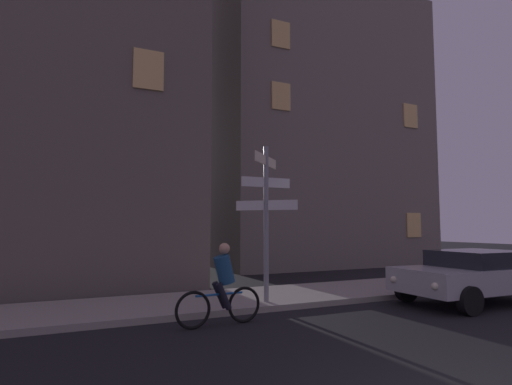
% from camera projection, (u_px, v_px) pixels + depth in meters
% --- Properties ---
extents(sidewalk_kerb, '(40.00, 2.85, 0.14)m').
position_uv_depth(sidewalk_kerb, '(244.00, 299.00, 10.64)').
color(sidewalk_kerb, gray).
rests_on(sidewalk_kerb, ground_plane).
extents(signpost, '(1.31, 1.13, 3.77)m').
position_uv_depth(signpost, '(266.00, 208.00, 10.11)').
color(signpost, gray).
rests_on(signpost, sidewalk_kerb).
extents(car_far_oncoming, '(4.12, 2.12, 1.32)m').
position_uv_depth(car_far_oncoming, '(474.00, 274.00, 10.46)').
color(car_far_oncoming, '#B7B7BC').
rests_on(car_far_oncoming, ground_plane).
extents(cyclist, '(1.82, 0.36, 1.61)m').
position_uv_depth(cyclist, '(222.00, 287.00, 8.16)').
color(cyclist, black).
rests_on(cyclist, ground_plane).
extents(building_left_block, '(11.97, 7.66, 16.83)m').
position_uv_depth(building_left_block, '(11.00, 38.00, 14.27)').
color(building_left_block, '#6B6056').
rests_on(building_left_block, ground_plane).
extents(building_right_block, '(11.15, 6.54, 13.99)m').
position_uv_depth(building_right_block, '(313.00, 132.00, 22.21)').
color(building_right_block, slate).
rests_on(building_right_block, ground_plane).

